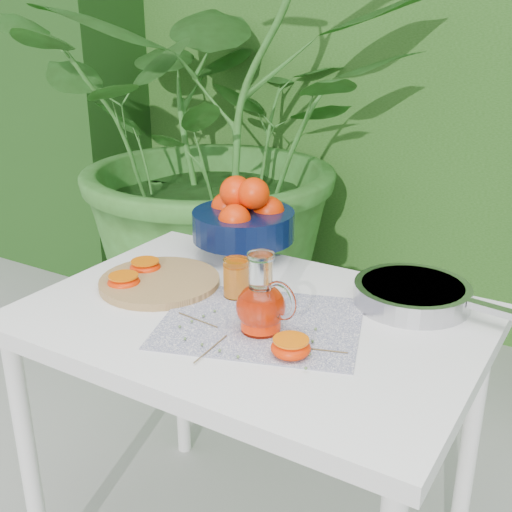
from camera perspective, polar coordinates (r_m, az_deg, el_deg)
The scene contains 11 objects.
hedge_backdrop at distance 3.22m, azimuth 20.67°, elevation 16.56°, with size 8.00×1.65×2.50m.
potted_plant_left at distance 2.71m, azimuth -2.64°, elevation 10.88°, with size 1.80×1.80×1.80m, color #316121.
white_table at distance 1.47m, azimuth -0.41°, elevation -7.92°, with size 1.00×0.70×0.75m.
placemat at distance 1.39m, azimuth 0.43°, elevation -5.96°, with size 0.42×0.33×0.00m, color #0D1449.
cutting_board at distance 1.59m, azimuth -8.56°, elevation -2.29°, with size 0.29×0.29×0.02m, color #AA844D.
fruit_bowl at distance 1.75m, azimuth -1.07°, elevation 3.36°, with size 0.33×0.33×0.22m.
juice_pitcher at distance 1.33m, azimuth 0.49°, elevation -4.34°, with size 0.16×0.12×0.17m.
juice_tumbler at distance 1.49m, azimuth -1.75°, elevation -2.02°, with size 0.08×0.08×0.09m.
saute_pan at distance 1.51m, azimuth 13.84°, elevation -3.25°, with size 0.48×0.30×0.05m.
orange_halves at distance 1.49m, azimuth -6.87°, elevation -3.47°, with size 0.59×0.25×0.04m.
thyme_sprigs at distance 1.32m, azimuth -1.33°, elevation -7.33°, with size 0.39×0.24×0.01m.
Camera 1 is at (0.70, -1.09, 1.39)m, focal length 45.00 mm.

